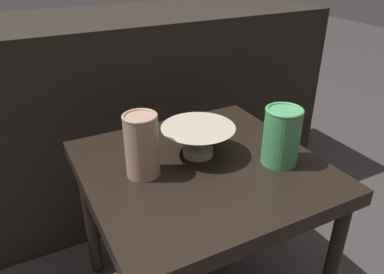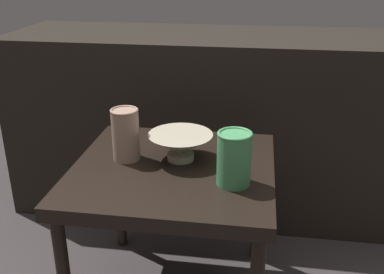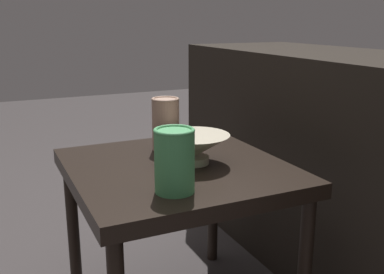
% 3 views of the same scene
% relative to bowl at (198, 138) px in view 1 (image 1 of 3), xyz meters
% --- Properties ---
extents(table, '(0.58, 0.56, 0.47)m').
position_rel_bowl_xyz_m(table, '(-0.01, -0.05, -0.10)').
color(table, black).
rests_on(table, ground_plane).
extents(couch_backdrop, '(1.55, 0.50, 0.74)m').
position_rel_bowl_xyz_m(couch_backdrop, '(-0.01, 0.59, -0.15)').
color(couch_backdrop, black).
rests_on(couch_backdrop, ground_plane).
extents(bowl, '(0.19, 0.19, 0.08)m').
position_rel_bowl_xyz_m(bowl, '(0.00, 0.00, 0.00)').
color(bowl, '#B2A88E').
rests_on(bowl, table).
extents(vase_textured_left, '(0.08, 0.08, 0.16)m').
position_rel_bowl_xyz_m(vase_textured_left, '(-0.16, -0.02, 0.03)').
color(vase_textured_left, tan).
rests_on(vase_textured_left, table).
extents(vase_colorful_right, '(0.09, 0.09, 0.15)m').
position_rel_bowl_xyz_m(vase_colorful_right, '(0.16, -0.13, 0.03)').
color(vase_colorful_right, '#47995B').
rests_on(vase_colorful_right, table).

